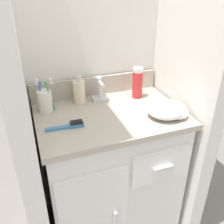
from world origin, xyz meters
name	(u,v)px	position (x,y,z in m)	size (l,w,h in m)	color
ground_plane	(111,219)	(0.00, 0.00, 0.00)	(6.00, 6.00, 0.00)	slate
wall_back	(91,38)	(0.00, 0.30, 1.10)	(0.91, 0.08, 2.20)	silver
wall_left	(10,61)	(-0.41, 0.00, 1.10)	(0.08, 0.58, 2.20)	silver
wall_right	(190,44)	(0.41, 0.00, 1.10)	(0.08, 0.58, 2.20)	silver
vanity	(110,171)	(0.00, 0.00, 0.41)	(0.73, 0.52, 0.79)	white
backsplash	(96,86)	(0.00, 0.24, 0.84)	(0.73, 0.02, 0.11)	#B2A899
sink_faucet	(100,92)	(0.00, 0.16, 0.84)	(0.09, 0.09, 0.14)	silver
toothbrush_cup	(45,101)	(-0.30, 0.14, 0.85)	(0.08, 0.07, 0.17)	white
soap_dispenser	(79,92)	(-0.11, 0.17, 0.85)	(0.06, 0.07, 0.15)	beige
shaving_cream_can	(138,83)	(0.21, 0.13, 0.87)	(0.06, 0.06, 0.17)	red
hairbrush	(70,125)	(-0.21, -0.06, 0.80)	(0.17, 0.04, 0.03)	teal
hand_towel	(169,110)	(0.26, -0.12, 0.82)	(0.20, 0.17, 0.07)	white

